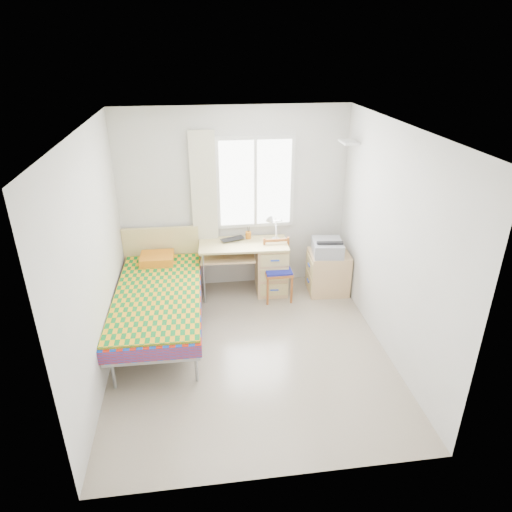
# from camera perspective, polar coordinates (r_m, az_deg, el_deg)

# --- Properties ---
(floor) EXTENTS (3.50, 3.50, 0.00)m
(floor) POSITION_cam_1_polar(r_m,az_deg,el_deg) (5.55, -0.79, -11.80)
(floor) COLOR #BCAD93
(floor) RESTS_ON ground
(ceiling) EXTENTS (3.50, 3.50, 0.00)m
(ceiling) POSITION_cam_1_polar(r_m,az_deg,el_deg) (4.48, -0.99, 15.71)
(ceiling) COLOR white
(ceiling) RESTS_ON wall_back
(wall_back) EXTENTS (3.20, 0.00, 3.20)m
(wall_back) POSITION_cam_1_polar(r_m,az_deg,el_deg) (6.50, -2.75, 6.93)
(wall_back) COLOR silver
(wall_back) RESTS_ON ground
(wall_left) EXTENTS (0.00, 3.50, 3.50)m
(wall_left) POSITION_cam_1_polar(r_m,az_deg,el_deg) (4.97, -19.53, -0.61)
(wall_left) COLOR silver
(wall_left) RESTS_ON ground
(wall_right) EXTENTS (0.00, 3.50, 3.50)m
(wall_right) POSITION_cam_1_polar(r_m,az_deg,el_deg) (5.29, 16.60, 1.43)
(wall_right) COLOR silver
(wall_right) RESTS_ON ground
(window) EXTENTS (1.10, 0.04, 1.30)m
(window) POSITION_cam_1_polar(r_m,az_deg,el_deg) (6.43, -0.08, 9.10)
(window) COLOR white
(window) RESTS_ON wall_back
(curtain) EXTENTS (0.35, 0.05, 1.70)m
(curtain) POSITION_cam_1_polar(r_m,az_deg,el_deg) (6.36, -6.52, 7.81)
(curtain) COLOR beige
(curtain) RESTS_ON wall_back
(floating_shelf) EXTENTS (0.20, 0.32, 0.03)m
(floating_shelf) POSITION_cam_1_polar(r_m,az_deg,el_deg) (6.25, 11.55, 13.79)
(floating_shelf) COLOR white
(floating_shelf) RESTS_ON wall_right
(bed) EXTENTS (1.09, 2.27, 0.98)m
(bed) POSITION_cam_1_polar(r_m,az_deg,el_deg) (5.84, -12.08, -4.80)
(bed) COLOR #93969B
(bed) RESTS_ON floor
(desk) EXTENTS (1.26, 0.63, 0.77)m
(desk) POSITION_cam_1_polar(r_m,az_deg,el_deg) (6.58, 1.30, -1.08)
(desk) COLOR tan
(desk) RESTS_ON floor
(chair) EXTENTS (0.38, 0.38, 0.87)m
(chair) POSITION_cam_1_polar(r_m,az_deg,el_deg) (6.40, 2.75, -1.20)
(chair) COLOR #92451C
(chair) RESTS_ON floor
(cabinet) EXTENTS (0.59, 0.53, 0.61)m
(cabinet) POSITION_cam_1_polar(r_m,az_deg,el_deg) (6.70, 8.96, -2.01)
(cabinet) COLOR tan
(cabinet) RESTS_ON floor
(printer) EXTENTS (0.46, 0.52, 0.20)m
(printer) POSITION_cam_1_polar(r_m,az_deg,el_deg) (6.50, 8.91, 1.11)
(printer) COLOR #929399
(printer) RESTS_ON cabinet
(laptop) EXTENTS (0.40, 0.33, 0.03)m
(laptop) POSITION_cam_1_polar(r_m,az_deg,el_deg) (6.46, -2.76, 1.93)
(laptop) COLOR black
(laptop) RESTS_ON desk
(pen_cup) EXTENTS (0.08, 0.08, 0.10)m
(pen_cup) POSITION_cam_1_polar(r_m,az_deg,el_deg) (6.54, -0.97, 2.63)
(pen_cup) COLOR orange
(pen_cup) RESTS_ON desk
(task_lamp) EXTENTS (0.23, 0.33, 0.43)m
(task_lamp) POSITION_cam_1_polar(r_m,az_deg,el_deg) (6.28, 2.15, 3.77)
(task_lamp) COLOR white
(task_lamp) RESTS_ON desk
(book) EXTENTS (0.23, 0.26, 0.02)m
(book) POSITION_cam_1_polar(r_m,az_deg,el_deg) (6.49, -2.92, 0.15)
(book) COLOR gray
(book) RESTS_ON desk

